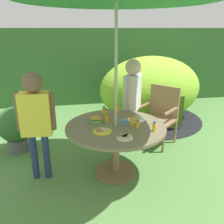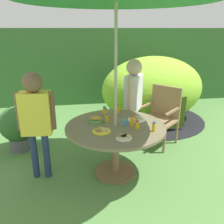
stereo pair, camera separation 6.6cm
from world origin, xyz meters
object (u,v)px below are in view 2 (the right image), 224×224
at_px(wooden_chair, 162,113).
at_px(plate_near_right, 136,119).
at_px(plate_center_back, 102,131).
at_px(child_in_white_shirt, 134,93).
at_px(juice_bottle_back_edge, 137,125).
at_px(dome_tent, 153,89).
at_px(juice_bottle_front_edge, 107,118).
at_px(cup_near, 124,122).
at_px(garden_table, 115,135).
at_px(juice_bottle_mid_left, 154,127).
at_px(juice_bottle_far_left, 132,121).
at_px(juice_bottle_far_right, 106,113).
at_px(potted_plant, 17,126).
at_px(snack_bowl, 96,119).
at_px(plate_center_front, 124,137).
at_px(juice_bottle_mid_right, 118,108).
at_px(child_in_yellow_shirt, 36,113).
at_px(juice_bottle_near_left, 105,110).

xyz_separation_m(wooden_chair, plate_near_right, (-0.61, -0.67, 0.17)).
bearing_deg(plate_center_back, child_in_white_shirt, 56.76).
xyz_separation_m(child_in_white_shirt, juice_bottle_back_edge, (-0.16, -0.89, -0.17)).
distance_m(dome_tent, child_in_white_shirt, 1.37).
bearing_deg(juice_bottle_front_edge, cup_near, -36.57).
height_order(garden_table, juice_bottle_mid_left, juice_bottle_mid_left).
bearing_deg(child_in_white_shirt, dome_tent, 177.22).
bearing_deg(wooden_chair, juice_bottle_far_left, -81.76).
bearing_deg(juice_bottle_front_edge, juice_bottle_far_left, -32.05).
distance_m(juice_bottle_mid_left, cup_near, 0.40).
relative_size(plate_near_right, juice_bottle_far_right, 2.01).
bearing_deg(cup_near, dome_tent, 62.35).
bearing_deg(juice_bottle_far_right, child_in_white_shirt, 40.47).
height_order(potted_plant, juice_bottle_front_edge, juice_bottle_front_edge).
bearing_deg(juice_bottle_mid_left, plate_near_right, 106.30).
bearing_deg(garden_table, snack_bowl, 145.88).
distance_m(plate_center_front, juice_bottle_mid_right, 0.87).
xyz_separation_m(child_in_yellow_shirt, juice_bottle_mid_right, (1.08, 0.42, -0.13)).
height_order(plate_near_right, cup_near, cup_near).
bearing_deg(juice_bottle_far_right, garden_table, -77.89).
relative_size(garden_table, plate_center_back, 5.72).
height_order(wooden_chair, child_in_yellow_shirt, child_in_yellow_shirt).
bearing_deg(juice_bottle_back_edge, plate_near_right, 77.50).
bearing_deg(juice_bottle_mid_left, juice_bottle_front_edge, 141.75).
bearing_deg(juice_bottle_front_edge, potted_plant, 151.20).
relative_size(dome_tent, potted_plant, 3.54).
bearing_deg(wooden_chair, juice_bottle_far_right, -106.16).
xyz_separation_m(juice_bottle_far_left, juice_bottle_back_edge, (0.04, -0.10, -0.01)).
distance_m(child_in_yellow_shirt, juice_bottle_far_left, 1.19).
distance_m(plate_center_back, juice_bottle_mid_right, 0.73).
bearing_deg(juice_bottle_far_left, juice_bottle_far_right, 127.40).
bearing_deg(juice_bottle_mid_left, plate_center_front, -161.08).
bearing_deg(snack_bowl, garden_table, -34.12).
distance_m(potted_plant, juice_bottle_far_right, 1.49).
bearing_deg(juice_bottle_mid_left, juice_bottle_far_right, 130.32).
height_order(child_in_white_shirt, plate_center_front, child_in_white_shirt).
xyz_separation_m(child_in_yellow_shirt, juice_bottle_front_edge, (0.88, 0.09, -0.14)).
height_order(garden_table, juice_bottle_far_right, juice_bottle_far_right).
height_order(wooden_chair, potted_plant, wooden_chair).
relative_size(juice_bottle_mid_left, juice_bottle_mid_right, 0.88).
distance_m(juice_bottle_near_left, juice_bottle_front_edge, 0.31).
distance_m(child_in_yellow_shirt, juice_bottle_near_left, 0.98).
bearing_deg(child_in_white_shirt, juice_bottle_mid_left, 29.32).
relative_size(juice_bottle_mid_left, juice_bottle_back_edge, 1.10).
height_order(dome_tent, juice_bottle_mid_right, dome_tent).
xyz_separation_m(snack_bowl, juice_bottle_far_left, (0.44, -0.19, 0.03)).
distance_m(child_in_white_shirt, juice_bottle_far_left, 0.83).
distance_m(potted_plant, snack_bowl, 1.42).
bearing_deg(juice_bottle_near_left, plate_near_right, -39.18).
xyz_separation_m(child_in_white_shirt, plate_near_right, (-0.10, -0.61, -0.21)).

